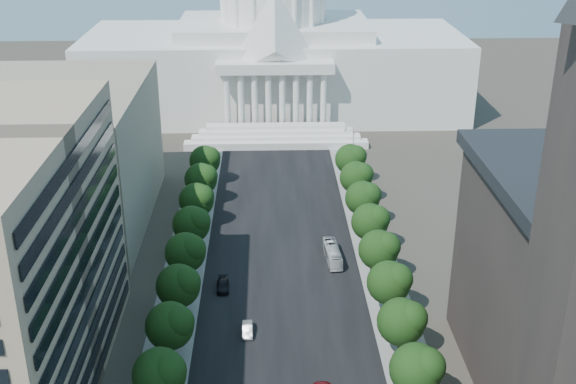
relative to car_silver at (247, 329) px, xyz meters
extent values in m
cube|color=black|center=(6.22, 35.42, -0.78)|extent=(30.00, 260.00, 0.01)
cube|color=gray|center=(-12.78, 35.42, -0.78)|extent=(8.00, 260.00, 0.02)
cube|color=gray|center=(25.22, 35.42, -0.78)|extent=(8.00, 260.00, 0.02)
cube|color=white|center=(6.22, 130.42, 11.72)|extent=(120.00, 50.00, 25.00)
cube|color=white|center=(6.22, 130.42, 26.22)|extent=(60.00, 40.00, 4.00)
cube|color=white|center=(6.22, 103.42, 19.72)|extent=(34.00, 8.00, 3.00)
cube|color=gray|center=(-41.78, 45.42, 14.22)|extent=(38.00, 52.00, 30.00)
sphere|color=black|center=(-11.78, -18.58, 5.39)|extent=(7.60, 7.60, 7.60)
sphere|color=black|center=(-10.45, -19.34, 6.53)|extent=(5.32, 5.32, 5.32)
cylinder|color=#33261C|center=(-11.78, -6.58, 0.69)|extent=(0.56, 0.56, 2.94)
sphere|color=black|center=(-11.78, -6.58, 5.39)|extent=(7.60, 7.60, 7.60)
sphere|color=black|center=(-10.45, -7.34, 6.53)|extent=(5.32, 5.32, 5.32)
cylinder|color=#33261C|center=(-11.78, 5.42, 0.69)|extent=(0.56, 0.56, 2.94)
sphere|color=black|center=(-11.78, 5.42, 5.39)|extent=(7.60, 7.60, 7.60)
sphere|color=black|center=(-10.45, 4.66, 6.53)|extent=(5.32, 5.32, 5.32)
cylinder|color=#33261C|center=(-11.78, 17.42, 0.69)|extent=(0.56, 0.56, 2.94)
sphere|color=black|center=(-11.78, 17.42, 5.39)|extent=(7.60, 7.60, 7.60)
sphere|color=black|center=(-10.45, 16.66, 6.53)|extent=(5.32, 5.32, 5.32)
cylinder|color=#33261C|center=(-11.78, 29.42, 0.69)|extent=(0.56, 0.56, 2.94)
sphere|color=black|center=(-11.78, 29.42, 5.39)|extent=(7.60, 7.60, 7.60)
sphere|color=black|center=(-10.45, 28.66, 6.53)|extent=(5.32, 5.32, 5.32)
cylinder|color=#33261C|center=(-11.78, 41.42, 0.69)|extent=(0.56, 0.56, 2.94)
sphere|color=black|center=(-11.78, 41.42, 5.39)|extent=(7.60, 7.60, 7.60)
sphere|color=black|center=(-10.45, 40.66, 6.53)|extent=(5.32, 5.32, 5.32)
cylinder|color=#33261C|center=(-11.78, 53.42, 0.69)|extent=(0.56, 0.56, 2.94)
sphere|color=black|center=(-11.78, 53.42, 5.39)|extent=(7.60, 7.60, 7.60)
sphere|color=black|center=(-10.45, 52.66, 6.53)|extent=(5.32, 5.32, 5.32)
cylinder|color=#33261C|center=(-11.78, 65.42, 0.69)|extent=(0.56, 0.56, 2.94)
sphere|color=black|center=(-11.78, 65.42, 5.39)|extent=(7.60, 7.60, 7.60)
sphere|color=black|center=(-10.45, 64.66, 6.53)|extent=(5.32, 5.32, 5.32)
sphere|color=black|center=(24.22, -18.58, 5.39)|extent=(7.60, 7.60, 7.60)
sphere|color=black|center=(25.55, -19.34, 6.53)|extent=(5.32, 5.32, 5.32)
cylinder|color=#33261C|center=(24.22, -6.58, 0.69)|extent=(0.56, 0.56, 2.94)
sphere|color=black|center=(24.22, -6.58, 5.39)|extent=(7.60, 7.60, 7.60)
sphere|color=black|center=(25.55, -7.34, 6.53)|extent=(5.32, 5.32, 5.32)
cylinder|color=#33261C|center=(24.22, 5.42, 0.69)|extent=(0.56, 0.56, 2.94)
sphere|color=black|center=(24.22, 5.42, 5.39)|extent=(7.60, 7.60, 7.60)
sphere|color=black|center=(25.55, 4.66, 6.53)|extent=(5.32, 5.32, 5.32)
cylinder|color=#33261C|center=(24.22, 17.42, 0.69)|extent=(0.56, 0.56, 2.94)
sphere|color=black|center=(24.22, 17.42, 5.39)|extent=(7.60, 7.60, 7.60)
sphere|color=black|center=(25.55, 16.66, 6.53)|extent=(5.32, 5.32, 5.32)
cylinder|color=#33261C|center=(24.22, 29.42, 0.69)|extent=(0.56, 0.56, 2.94)
sphere|color=black|center=(24.22, 29.42, 5.39)|extent=(7.60, 7.60, 7.60)
sphere|color=black|center=(25.55, 28.66, 6.53)|extent=(5.32, 5.32, 5.32)
cylinder|color=#33261C|center=(24.22, 41.42, 0.69)|extent=(0.56, 0.56, 2.94)
sphere|color=black|center=(24.22, 41.42, 5.39)|extent=(7.60, 7.60, 7.60)
sphere|color=black|center=(25.55, 40.66, 6.53)|extent=(5.32, 5.32, 5.32)
cylinder|color=#33261C|center=(24.22, 53.42, 0.69)|extent=(0.56, 0.56, 2.94)
sphere|color=black|center=(24.22, 53.42, 5.39)|extent=(7.60, 7.60, 7.60)
sphere|color=black|center=(25.55, 52.66, 6.53)|extent=(5.32, 5.32, 5.32)
cylinder|color=#33261C|center=(24.22, 65.42, 0.69)|extent=(0.56, 0.56, 2.94)
sphere|color=black|center=(24.22, 65.42, 5.39)|extent=(7.60, 7.60, 7.60)
sphere|color=black|center=(25.55, 64.66, 6.53)|extent=(5.32, 5.32, 5.32)
cylinder|color=gray|center=(26.72, -19.58, 3.72)|extent=(0.18, 0.18, 9.00)
cylinder|color=gray|center=(25.52, -19.58, 8.02)|extent=(2.40, 0.14, 0.14)
sphere|color=gray|center=(24.42, -19.58, 7.92)|extent=(0.44, 0.44, 0.44)
cylinder|color=gray|center=(26.72, 5.42, 3.72)|extent=(0.18, 0.18, 9.00)
cylinder|color=gray|center=(25.52, 5.42, 8.02)|extent=(2.40, 0.14, 0.14)
sphere|color=gray|center=(24.42, 5.42, 7.92)|extent=(0.44, 0.44, 0.44)
cylinder|color=gray|center=(26.72, 30.42, 3.72)|extent=(0.18, 0.18, 9.00)
cylinder|color=gray|center=(25.52, 30.42, 8.02)|extent=(2.40, 0.14, 0.14)
sphere|color=gray|center=(24.42, 30.42, 7.92)|extent=(0.44, 0.44, 0.44)
cylinder|color=gray|center=(26.72, 55.42, 3.72)|extent=(0.18, 0.18, 9.00)
cylinder|color=gray|center=(25.52, 55.42, 8.02)|extent=(2.40, 0.14, 0.14)
sphere|color=gray|center=(24.42, 55.42, 7.92)|extent=(0.44, 0.44, 0.44)
cylinder|color=gray|center=(26.72, 80.42, 3.72)|extent=(0.18, 0.18, 9.00)
cylinder|color=gray|center=(25.52, 80.42, 8.02)|extent=(2.40, 0.14, 0.14)
sphere|color=gray|center=(24.42, 80.42, 7.92)|extent=(0.44, 0.44, 0.44)
imported|color=#A8AAB0|center=(0.00, 0.00, 0.00)|extent=(1.77, 4.78, 1.56)
imported|color=black|center=(-4.86, 14.42, 0.00)|extent=(2.44, 5.51, 1.57)
imported|color=silver|center=(16.38, 24.90, 0.70)|extent=(3.21, 10.80, 2.97)
camera|label=1|loc=(3.64, -101.38, 68.42)|focal=45.00mm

